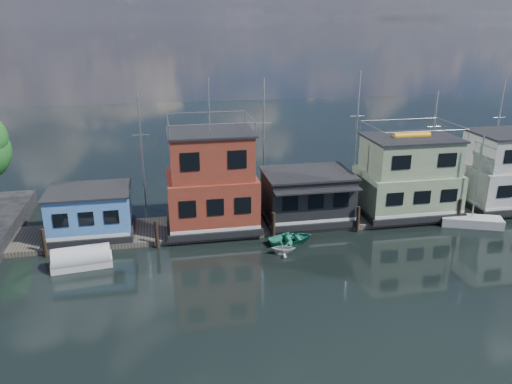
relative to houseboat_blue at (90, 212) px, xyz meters
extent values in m
plane|color=black|center=(18.00, -12.00, -2.21)|extent=(160.00, 160.00, 0.00)
cube|color=#595147|center=(18.00, 0.00, -2.01)|extent=(48.00, 5.00, 0.40)
cube|color=black|center=(0.00, 0.00, -1.56)|extent=(6.40, 4.90, 0.50)
cube|color=#508CDE|center=(0.00, 0.00, 0.19)|extent=(6.00, 4.50, 3.00)
cube|color=black|center=(0.00, 0.00, 1.77)|extent=(6.30, 4.80, 0.16)
cube|color=black|center=(9.50, 0.00, -1.56)|extent=(7.40, 5.90, 0.50)
cube|color=maroon|center=(9.50, 0.00, 0.57)|extent=(7.00, 5.50, 3.74)
cube|color=maroon|center=(9.50, 0.00, 4.17)|extent=(6.30, 4.95, 3.46)
cube|color=black|center=(9.50, 0.00, 5.97)|extent=(6.65, 5.23, 0.16)
cylinder|color=silver|center=(9.50, 0.00, 8.05)|extent=(0.08, 0.08, 4.00)
cube|color=black|center=(17.50, 0.00, -1.56)|extent=(7.40, 5.40, 0.50)
cube|color=black|center=(17.50, 0.00, 0.39)|extent=(7.00, 5.00, 3.40)
cube|color=black|center=(17.50, 0.00, 2.17)|extent=(7.30, 5.30, 0.16)
cube|color=black|center=(17.50, -2.80, 1.58)|extent=(7.00, 1.20, 0.12)
cube|color=black|center=(26.50, 0.00, -1.56)|extent=(8.40, 5.90, 0.50)
cube|color=#8CA37A|center=(26.50, 0.00, 0.25)|extent=(8.00, 5.50, 3.12)
cube|color=#8CA37A|center=(26.50, 0.00, 3.25)|extent=(7.20, 4.95, 2.88)
cube|color=black|center=(26.50, 0.00, 4.77)|extent=(7.60, 5.23, 0.16)
cylinder|color=orange|center=(26.50, 0.00, 4.94)|extent=(3.20, 0.56, 0.56)
cube|color=black|center=(36.50, 0.00, -1.56)|extent=(8.40, 5.90, 0.50)
cube|color=beige|center=(36.50, 0.00, 0.25)|extent=(8.00, 5.50, 3.12)
cylinder|color=#2D2116|center=(-3.00, -2.80, -1.11)|extent=(0.28, 0.28, 2.20)
cylinder|color=#2D2116|center=(5.00, -2.80, -1.11)|extent=(0.28, 0.28, 2.20)
cylinder|color=#2D2116|center=(14.00, -2.80, -1.11)|extent=(0.28, 0.28, 2.20)
cylinder|color=#2D2116|center=(21.00, -2.80, -1.11)|extent=(0.28, 0.28, 2.20)
cylinder|color=#2D2116|center=(30.00, -2.80, -1.11)|extent=(0.28, 0.28, 2.20)
cylinder|color=silver|center=(4.00, 6.00, 3.04)|extent=(0.16, 0.16, 10.50)
cylinder|color=silver|center=(4.00, 6.00, 4.62)|extent=(1.40, 0.06, 0.06)
cylinder|color=silver|center=(15.00, 6.00, 3.54)|extent=(0.16, 0.16, 11.50)
cylinder|color=silver|center=(15.00, 6.00, 5.27)|extent=(1.40, 0.06, 0.06)
cylinder|color=silver|center=(24.00, 6.00, 3.79)|extent=(0.16, 0.16, 12.00)
cylinder|color=silver|center=(24.00, 6.00, 5.59)|extent=(1.40, 0.06, 0.06)
cylinder|color=silver|center=(32.00, 6.00, 2.79)|extent=(0.16, 0.16, 10.00)
cylinder|color=silver|center=(32.00, 6.00, 4.29)|extent=(1.40, 0.06, 0.06)
cylinder|color=silver|center=(39.00, 6.00, 3.29)|extent=(0.16, 0.16, 11.00)
cylinder|color=silver|center=(39.00, 6.00, 4.94)|extent=(1.40, 0.06, 0.06)
imported|color=teal|center=(15.17, -3.84, -1.84)|extent=(3.92, 3.06, 0.74)
cube|color=beige|center=(-0.19, -4.91, -1.87)|extent=(4.21, 2.02, 0.68)
cylinder|color=silver|center=(-0.19, -4.91, -1.48)|extent=(4.03, 2.10, 1.64)
imported|color=beige|center=(14.08, -5.59, -1.71)|extent=(2.11, 1.90, 0.98)
cube|color=silver|center=(30.90, -3.34, -1.82)|extent=(5.15, 3.28, 0.76)
cylinder|color=silver|center=(30.90, -3.34, 2.03)|extent=(0.12, 0.12, 6.95)
cube|color=silver|center=(30.90, -3.34, -0.14)|extent=(0.59, 1.44, 0.05)
camera|label=1|loc=(5.88, -37.92, 14.22)|focal=35.00mm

